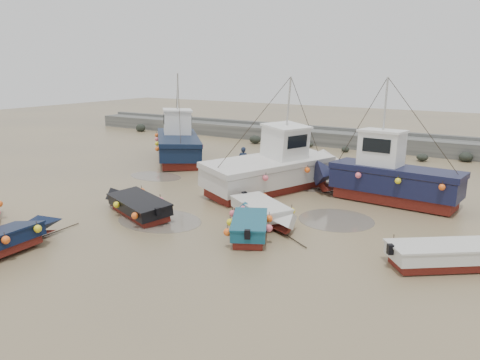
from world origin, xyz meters
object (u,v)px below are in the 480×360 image
(dinghy_2, at_px, (250,222))
(cabin_boat_2, at_px, (384,175))
(cabin_boat_1, at_px, (276,167))
(dinghy_5, at_px, (265,210))
(dinghy_4, at_px, (137,203))
(person, at_px, (243,175))
(dinghy_3, at_px, (458,252))
(cabin_boat_0, at_px, (177,142))

(dinghy_2, height_order, cabin_boat_2, cabin_boat_2)
(cabin_boat_1, bearing_deg, dinghy_2, -50.71)
(dinghy_5, bearing_deg, dinghy_2, 41.99)
(dinghy_4, distance_m, dinghy_5, 6.07)
(dinghy_4, distance_m, person, 9.42)
(dinghy_3, height_order, cabin_boat_0, cabin_boat_0)
(dinghy_2, height_order, dinghy_4, same)
(dinghy_2, distance_m, cabin_boat_1, 7.44)
(dinghy_4, distance_m, cabin_boat_1, 8.19)
(dinghy_2, bearing_deg, dinghy_3, -19.54)
(dinghy_3, xyz_separation_m, person, (-13.57, 7.90, -0.54))
(dinghy_2, bearing_deg, dinghy_5, 71.01)
(cabin_boat_0, relative_size, cabin_boat_1, 0.87)
(dinghy_3, bearing_deg, cabin_boat_2, 176.62)
(dinghy_3, xyz_separation_m, cabin_boat_2, (-4.47, 6.77, 0.82))
(cabin_boat_1, bearing_deg, dinghy_3, -10.00)
(dinghy_2, relative_size, cabin_boat_1, 0.45)
(dinghy_3, relative_size, cabin_boat_0, 0.60)
(cabin_boat_0, distance_m, cabin_boat_2, 16.34)
(cabin_boat_1, relative_size, person, 5.83)
(person, bearing_deg, dinghy_2, 113.34)
(dinghy_3, bearing_deg, cabin_boat_0, -152.38)
(dinghy_3, relative_size, cabin_boat_2, 0.58)
(dinghy_5, xyz_separation_m, cabin_boat_2, (3.50, 6.16, 0.81))
(person, bearing_deg, dinghy_3, 140.13)
(dinghy_2, distance_m, dinghy_3, 7.79)
(cabin_boat_1, xyz_separation_m, person, (-3.41, 2.04, -1.31))
(cabin_boat_0, relative_size, cabin_boat_2, 0.97)
(dinghy_3, relative_size, cabin_boat_1, 0.52)
(dinghy_4, xyz_separation_m, cabin_boat_2, (9.20, 8.27, 0.82))
(dinghy_4, relative_size, cabin_boat_2, 0.63)
(dinghy_3, bearing_deg, dinghy_5, -131.24)
(dinghy_4, height_order, cabin_boat_2, cabin_boat_2)
(dinghy_4, bearing_deg, person, 21.04)
(dinghy_2, height_order, person, dinghy_2)
(dinghy_5, height_order, cabin_boat_1, cabin_boat_1)
(cabin_boat_2, bearing_deg, dinghy_5, 154.44)
(dinghy_3, distance_m, dinghy_5, 8.00)
(dinghy_3, bearing_deg, dinghy_2, -118.57)
(cabin_boat_2, bearing_deg, dinghy_3, -142.46)
(dinghy_4, bearing_deg, dinghy_2, -64.69)
(cabin_boat_0, bearing_deg, cabin_boat_1, -63.02)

